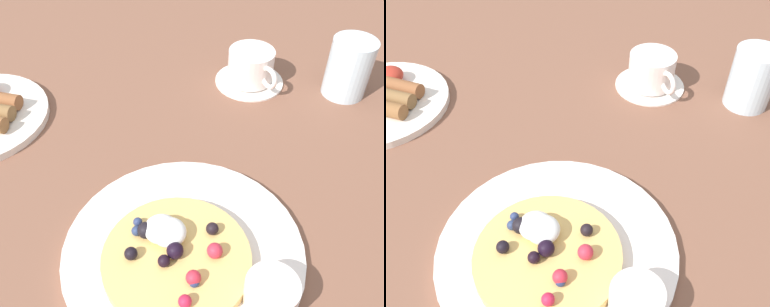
# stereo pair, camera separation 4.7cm
# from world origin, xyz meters

# --- Properties ---
(ground_plane) EXTENTS (1.83, 1.44, 0.03)m
(ground_plane) POSITION_xyz_m (0.00, 0.00, -0.01)
(ground_plane) COLOR brown
(pancake_plate) EXTENTS (0.29, 0.29, 0.01)m
(pancake_plate) POSITION_xyz_m (0.00, -0.10, 0.01)
(pancake_plate) COLOR white
(pancake_plate) RESTS_ON ground_plane
(pancake_with_berries) EXTENTS (0.17, 0.17, 0.04)m
(pancake_with_berries) POSITION_xyz_m (-0.01, -0.12, 0.02)
(pancake_with_berries) COLOR #E4B463
(pancake_with_berries) RESTS_ON pancake_plate
(syrup_ramekin) EXTENTS (0.06, 0.06, 0.03)m
(syrup_ramekin) POSITION_xyz_m (0.08, -0.19, 0.03)
(syrup_ramekin) COLOR white
(syrup_ramekin) RESTS_ON pancake_plate
(coffee_saucer) EXTENTS (0.12, 0.12, 0.01)m
(coffee_saucer) POSITION_xyz_m (0.19, 0.22, 0.00)
(coffee_saucer) COLOR white
(coffee_saucer) RESTS_ON ground_plane
(coffee_cup) EXTENTS (0.08, 0.11, 0.06)m
(coffee_cup) POSITION_xyz_m (0.19, 0.22, 0.04)
(coffee_cup) COLOR white
(coffee_cup) RESTS_ON coffee_saucer
(water_glass) EXTENTS (0.07, 0.07, 0.10)m
(water_glass) POSITION_xyz_m (0.33, 0.16, 0.05)
(water_glass) COLOR silver
(water_glass) RESTS_ON ground_plane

